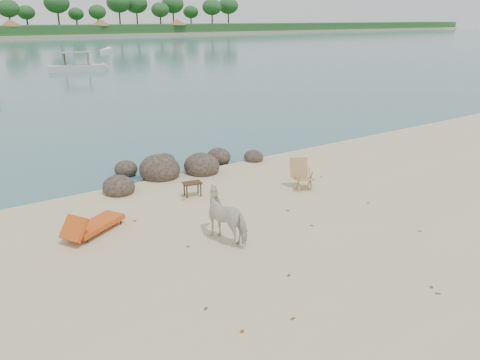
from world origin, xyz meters
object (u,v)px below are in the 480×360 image
object	(u,v)px
cow	(229,217)
side_table	(193,190)
lounge_chair	(96,222)
deck_chair	(305,176)
boulders	(175,169)

from	to	relation	value
cow	side_table	world-z (taller)	cow
lounge_chair	deck_chair	xyz separation A→B (m)	(6.34, -0.65, 0.19)
side_table	lounge_chair	xyz separation A→B (m)	(-3.17, -0.79, 0.06)
side_table	deck_chair	world-z (taller)	deck_chair
cow	lounge_chair	size ratio (longest dim) A/B	0.78
boulders	deck_chair	world-z (taller)	deck_chair
cow	side_table	distance (m)	3.11
lounge_chair	deck_chair	world-z (taller)	deck_chair
side_table	deck_chair	distance (m)	3.49
lounge_chair	boulders	bearing A→B (deg)	9.49
boulders	deck_chair	size ratio (longest dim) A/B	6.65
boulders	cow	xyz separation A→B (m)	(-1.24, -5.22, 0.41)
boulders	cow	size ratio (longest dim) A/B	4.34
side_table	lounge_chair	distance (m)	3.26
deck_chair	cow	bearing A→B (deg)	-131.10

